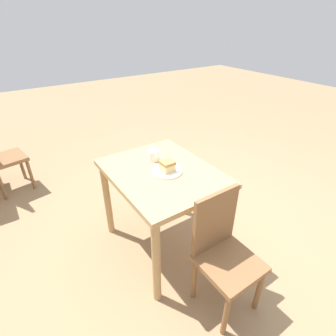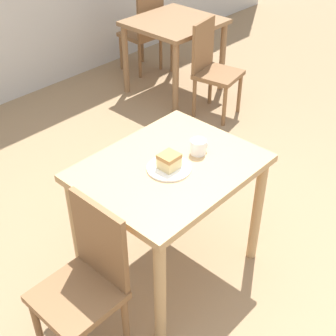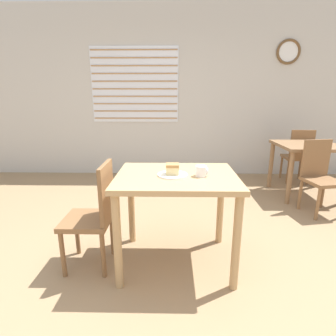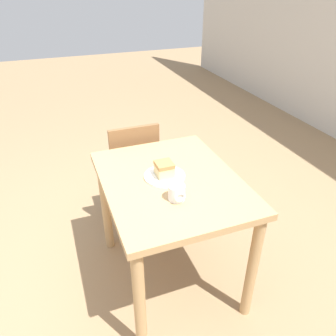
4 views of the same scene
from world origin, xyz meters
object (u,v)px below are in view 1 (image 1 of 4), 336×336
Objects in this scene: chair_near_window at (223,251)px; coffee_mug at (153,155)px; dining_table_near at (162,185)px; cake_slice at (167,166)px; plate at (167,171)px.

coffee_mug is (0.83, 0.02, 0.35)m from chair_near_window.
dining_table_near is 0.18m from cake_slice.
cake_slice is at bearing 92.95° from chair_near_window.
chair_near_window is at bearing -174.95° from dining_table_near.
coffee_mug is at bearing -3.91° from plate.
cake_slice is 1.06× the size of coffee_mug.
cake_slice reaches higher than dining_table_near.
chair_near_window reaches higher than dining_table_near.
plate is 0.22m from coffee_mug.
plate is 2.33× the size of cake_slice.
chair_near_window reaches higher than plate.
dining_table_near is 0.14m from plate.
cake_slice reaches higher than coffee_mug.
plate is at bearing -142.89° from dining_table_near.
chair_near_window reaches higher than cake_slice.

